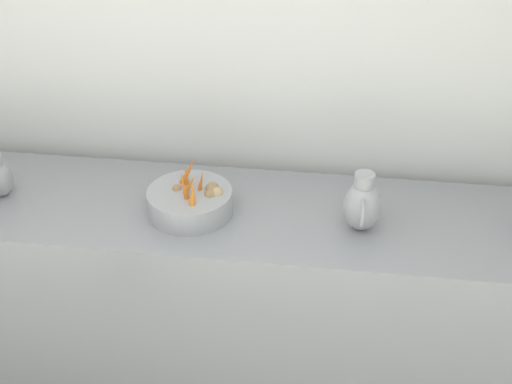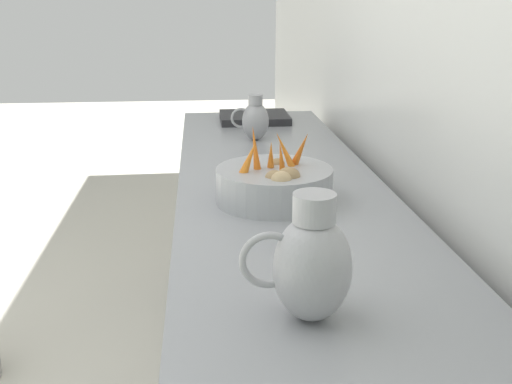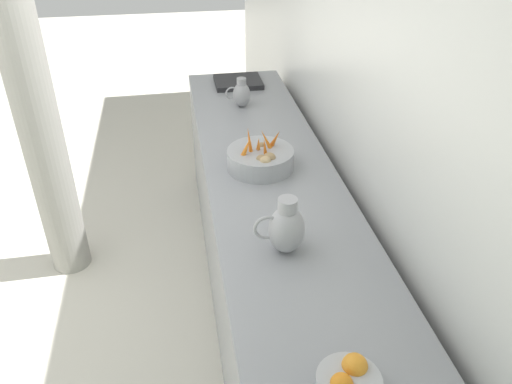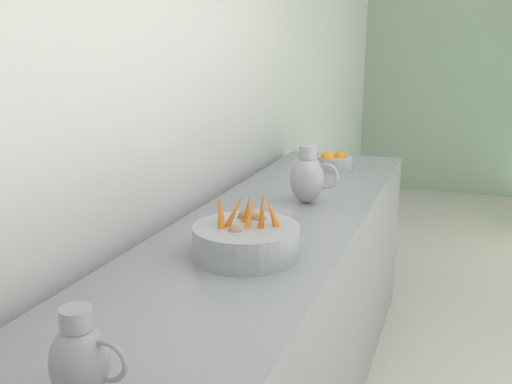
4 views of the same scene
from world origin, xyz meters
name	(u,v)px [view 1 (image 1 of 4)]	position (x,y,z in m)	size (l,w,h in m)	color
tile_wall_left	(368,44)	(-1.95, 0.55, 1.50)	(0.10, 8.47, 3.00)	white
prep_counter	(237,293)	(-1.50, 0.05, 0.46)	(0.69, 3.38, 0.92)	gray
vegetable_colander	(191,201)	(-1.45, -0.13, 0.97)	(0.35, 0.35, 0.23)	#9EA0A5
metal_pitcher_tall	(362,204)	(-1.43, 0.57, 1.03)	(0.21, 0.15, 0.25)	#A3A3A8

